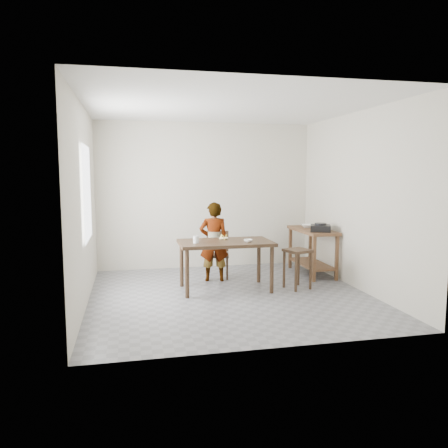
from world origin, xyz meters
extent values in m
cube|color=slate|center=(0.00, 0.00, -0.02)|extent=(4.00, 4.00, 0.04)
cube|color=white|center=(0.00, 0.00, 2.72)|extent=(4.00, 4.00, 0.04)
cube|color=beige|center=(0.00, 2.02, 1.35)|extent=(4.00, 0.04, 2.70)
cube|color=beige|center=(0.00, -2.02, 1.35)|extent=(4.00, 0.04, 2.70)
cube|color=beige|center=(-2.02, 0.00, 1.35)|extent=(0.04, 4.00, 2.70)
cube|color=beige|center=(2.02, 0.00, 1.35)|extent=(0.04, 4.00, 2.70)
cube|color=white|center=(-1.97, 0.20, 1.50)|extent=(0.02, 1.10, 1.30)
imported|color=silver|center=(-0.07, 0.88, 0.65)|extent=(0.52, 0.38, 1.31)
cylinder|color=white|center=(-0.46, 0.22, 0.80)|extent=(0.10, 0.10, 0.11)
imported|color=white|center=(0.31, 0.16, 0.77)|extent=(0.17, 0.17, 0.04)
imported|color=white|center=(1.71, 1.20, 0.83)|extent=(0.29, 0.29, 0.06)
cube|color=black|center=(1.72, 0.68, 0.85)|extent=(0.43, 0.43, 0.11)
camera|label=1|loc=(-1.41, -6.06, 1.78)|focal=35.00mm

